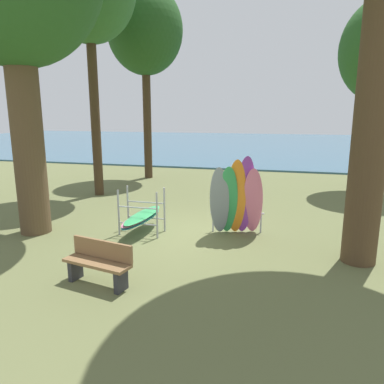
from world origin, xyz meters
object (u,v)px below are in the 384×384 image
Objects in this scene: tree_mid_behind at (145,32)px; board_storage_rack at (141,216)px; park_bench at (99,262)px; leaning_board_pile at (236,199)px.

tree_mid_behind is 10.95m from board_storage_rack.
leaning_board_pile is at bearing 58.64° from park_bench.
tree_mid_behind is 4.29× the size of board_storage_rack.
board_storage_rack is (-2.54, -0.47, -0.53)m from leaning_board_pile.
tree_mid_behind is 4.14× the size of leaning_board_pile.
park_bench is at bearing -73.24° from tree_mid_behind.
park_bench is (-2.16, -3.54, -0.55)m from leaning_board_pile.
tree_mid_behind is 6.28× the size of park_bench.
leaning_board_pile is 4.18m from park_bench.
board_storage_rack is at bearing 97.14° from park_bench.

